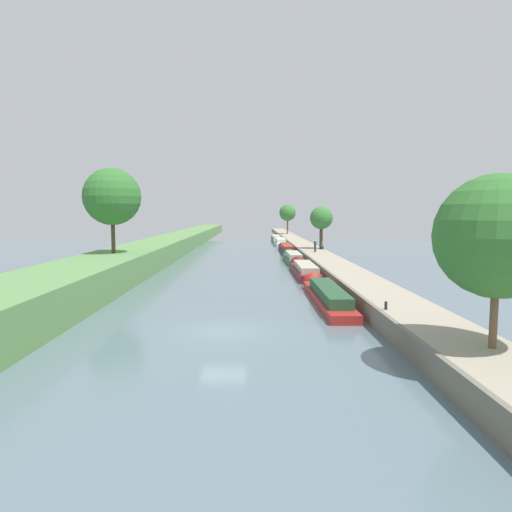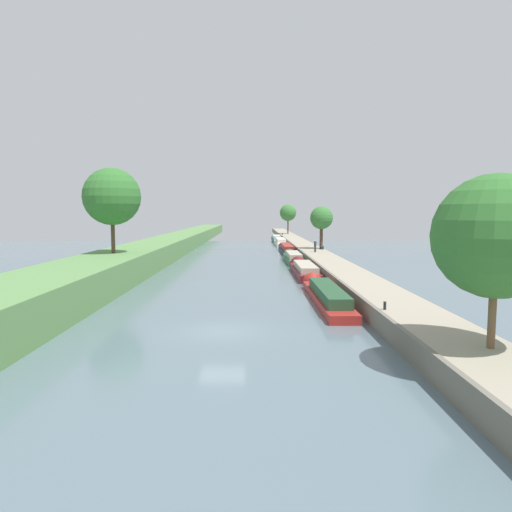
% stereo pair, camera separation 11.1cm
% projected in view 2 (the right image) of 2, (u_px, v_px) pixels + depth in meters
% --- Properties ---
extents(ground_plane, '(160.00, 160.00, 0.00)m').
position_uv_depth(ground_plane, '(222.00, 331.00, 24.82)').
color(ground_plane, slate).
extents(left_grassy_bank, '(6.35, 260.00, 2.51)m').
position_uv_depth(left_grassy_bank, '(6.00, 309.00, 24.61)').
color(left_grassy_bank, '#5B894C').
rests_on(left_grassy_bank, ground_plane).
extents(right_towpath, '(3.66, 260.00, 1.17)m').
position_uv_depth(right_towpath, '(413.00, 320.00, 24.85)').
color(right_towpath, '#9E937F').
rests_on(right_towpath, ground_plane).
extents(stone_quay, '(0.25, 260.00, 1.22)m').
position_uv_depth(stone_quay, '(377.00, 320.00, 24.83)').
color(stone_quay, '#6B665B').
rests_on(stone_quay, ground_plane).
extents(narrowboat_red, '(1.89, 14.47, 1.89)m').
position_uv_depth(narrowboat_red, '(325.00, 294.00, 33.23)').
color(narrowboat_red, maroon).
rests_on(narrowboat_red, ground_plane).
extents(narrowboat_maroon, '(2.11, 12.48, 2.01)m').
position_uv_depth(narrowboat_maroon, '(304.00, 269.00, 47.58)').
color(narrowboat_maroon, maroon).
rests_on(narrowboat_maroon, ground_plane).
extents(narrowboat_green, '(1.94, 11.64, 1.93)m').
position_uv_depth(narrowboat_green, '(293.00, 258.00, 59.91)').
color(narrowboat_green, '#1E6033').
rests_on(narrowboat_green, ground_plane).
extents(narrowboat_navy, '(1.81, 15.68, 1.93)m').
position_uv_depth(narrowboat_navy, '(286.00, 249.00, 74.42)').
color(narrowboat_navy, '#141E42').
rests_on(narrowboat_navy, ground_plane).
extents(narrowboat_cream, '(1.99, 13.16, 2.06)m').
position_uv_depth(narrowboat_cream, '(280.00, 242.00, 90.71)').
color(narrowboat_cream, beige).
rests_on(narrowboat_cream, ground_plane).
extents(narrowboat_teal, '(1.93, 12.84, 1.93)m').
position_uv_depth(narrowboat_teal, '(276.00, 239.00, 103.89)').
color(narrowboat_teal, '#195B60').
rests_on(narrowboat_teal, ground_plane).
extents(tree_rightbank_near, '(4.86, 4.86, 6.86)m').
position_uv_depth(tree_rightbank_near, '(496.00, 236.00, 17.40)').
color(tree_rightbank_near, brown).
rests_on(tree_rightbank_near, right_towpath).
extents(tree_rightbank_midnear, '(3.39, 3.39, 6.31)m').
position_uv_depth(tree_rightbank_midnear, '(321.00, 218.00, 66.74)').
color(tree_rightbank_midnear, '#4C3828').
rests_on(tree_rightbank_midnear, right_towpath).
extents(tree_rightbank_midfar, '(4.20, 4.20, 7.49)m').
position_uv_depth(tree_rightbank_midfar, '(288.00, 213.00, 114.57)').
color(tree_rightbank_midfar, brown).
rests_on(tree_rightbank_midfar, right_towpath).
extents(tree_leftbank_downstream, '(5.60, 5.60, 8.37)m').
position_uv_depth(tree_leftbank_downstream, '(112.00, 197.00, 44.06)').
color(tree_leftbank_downstream, '#4C3828').
rests_on(tree_leftbank_downstream, left_grassy_bank).
extents(person_walking, '(0.34, 0.34, 1.66)m').
position_uv_depth(person_walking, '(315.00, 246.00, 61.37)').
color(person_walking, '#282D42').
rests_on(person_walking, right_towpath).
extents(mooring_bollard_near, '(0.16, 0.16, 0.45)m').
position_uv_depth(mooring_bollard_near, '(385.00, 306.00, 24.86)').
color(mooring_bollard_near, black).
rests_on(mooring_bollard_near, right_towpath).
extents(mooring_bollard_far, '(0.16, 0.16, 0.45)m').
position_uv_depth(mooring_bollard_far, '(283.00, 234.00, 109.37)').
color(mooring_bollard_far, black).
rests_on(mooring_bollard_far, right_towpath).
extents(park_bench, '(0.44, 1.50, 0.47)m').
position_uv_depth(park_bench, '(322.00, 247.00, 66.37)').
color(park_bench, '#333338').
rests_on(park_bench, right_towpath).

